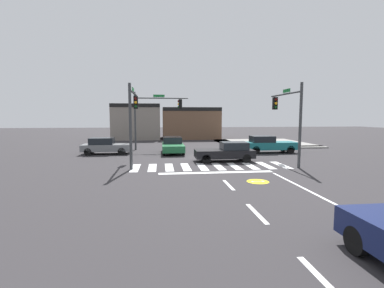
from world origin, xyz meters
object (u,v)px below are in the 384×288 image
object	(u,v)px
traffic_signal_southwest	(133,110)
car_green	(173,145)
traffic_signal_northwest	(155,111)
car_teal	(268,144)
traffic_signal_southeast	(288,111)
car_black	(227,152)
car_gray	(105,146)

from	to	relation	value
traffic_signal_southwest	car_green	bearing A→B (deg)	-27.15
traffic_signal_northwest	car_teal	bearing A→B (deg)	-19.64
traffic_signal_southeast	car_black	bearing A→B (deg)	72.62
traffic_signal_southwest	car_gray	world-z (taller)	traffic_signal_southwest
car_black	car_gray	world-z (taller)	car_gray
traffic_signal_northwest	car_black	world-z (taller)	traffic_signal_northwest
traffic_signal_southwest	car_green	distance (m)	7.06
car_gray	car_teal	bearing A→B (deg)	-3.02
traffic_signal_southeast	traffic_signal_northwest	xyz separation A→B (m)	(-9.31, 9.20, 0.16)
car_teal	traffic_signal_southeast	bearing A→B (deg)	-98.98
traffic_signal_southeast	traffic_signal_northwest	world-z (taller)	traffic_signal_northwest
car_gray	car_green	distance (m)	5.91
traffic_signal_northwest	car_gray	size ratio (longest dim) A/B	1.38
traffic_signal_northwest	traffic_signal_southwest	xyz separation A→B (m)	(-1.36, -8.44, -0.15)
traffic_signal_southwest	car_black	bearing A→B (deg)	-85.77
car_gray	traffic_signal_northwest	bearing A→B (deg)	33.38
car_gray	car_green	size ratio (longest dim) A/B	0.96
traffic_signal_southeast	car_gray	distance (m)	15.35
traffic_signal_southeast	car_teal	size ratio (longest dim) A/B	1.16
traffic_signal_northwest	car_green	xyz separation A→B (m)	(1.56, -2.75, -3.14)
traffic_signal_northwest	traffic_signal_southwest	world-z (taller)	traffic_signal_northwest
car_teal	car_green	xyz separation A→B (m)	(-8.63, 0.88, -0.06)
car_green	car_black	bearing A→B (deg)	35.75
traffic_signal_southwest	car_gray	size ratio (longest dim) A/B	1.30
car_teal	car_black	xyz separation A→B (m)	(-4.89, -4.32, -0.07)
car_black	car_green	bearing A→B (deg)	-54.25
car_black	traffic_signal_southwest	bearing A→B (deg)	4.23
traffic_signal_northwest	car_teal	xyz separation A→B (m)	(10.19, -3.63, -3.08)
traffic_signal_northwest	car_teal	size ratio (longest dim) A/B	1.21
car_teal	car_gray	bearing A→B (deg)	176.98
traffic_signal_southwest	car_black	distance (m)	7.32
car_black	car_gray	size ratio (longest dim) A/B	1.04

